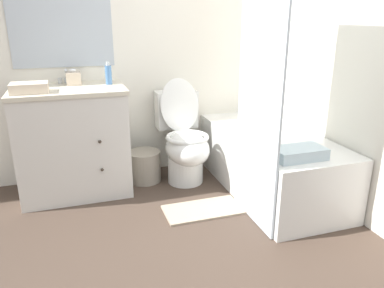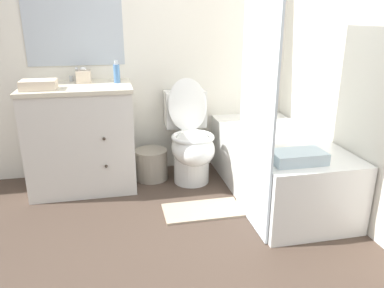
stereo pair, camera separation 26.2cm
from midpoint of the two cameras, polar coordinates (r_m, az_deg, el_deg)
The scene contains 14 objects.
ground_plane at distance 2.24m, azimuth 0.37°, elevation -18.54°, with size 14.00×14.00×0.00m, color #47382D.
wall_back at distance 3.34m, azimuth -8.78°, elevation 16.79°, with size 8.00×0.06×2.50m.
wall_right at distance 3.02m, azimuth 17.46°, elevation 15.94°, with size 0.05×2.58×2.50m.
vanity_cabinet at distance 3.13m, azimuth -19.95°, elevation 0.57°, with size 0.84×0.58×0.85m.
sink_faucet at distance 3.23m, azimuth -20.79°, elevation 9.24°, with size 0.14×0.12×0.12m.
toilet at distance 3.17m, azimuth -3.59°, elevation 0.28°, with size 0.36×0.66×0.87m.
bathtub at distance 3.08m, azimuth 9.35°, elevation -2.65°, with size 0.67×1.46×0.48m.
shower_curtain at distance 2.38m, azimuth 7.22°, elevation 9.91°, with size 0.02×0.57×1.98m.
wastebasket at distance 3.28m, azimuth -9.55°, elevation -3.39°, with size 0.28×0.28×0.27m.
tissue_box at distance 3.16m, azimuth -19.95°, elevation 9.43°, with size 0.11×0.14×0.12m.
soap_dispenser at distance 3.07m, azimuth -15.07°, elevation 10.19°, with size 0.05×0.05×0.18m.
hand_towel_folded at distance 2.93m, azimuth -25.97°, elevation 7.69°, with size 0.25×0.17×0.07m.
bath_towel_folded at distance 2.49m, azimuth 13.11°, elevation -1.41°, with size 0.34×0.19×0.07m.
bath_mat at distance 2.80m, azimuth -1.04°, elevation -10.05°, with size 0.57×0.29×0.02m.
Camera 1 is at (-0.69, -1.65, 1.36)m, focal length 35.00 mm.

